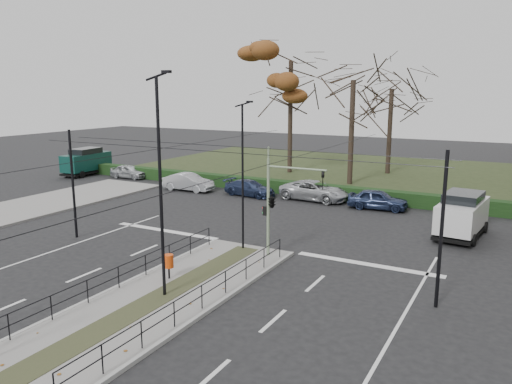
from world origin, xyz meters
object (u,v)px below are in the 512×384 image
litter_bin (169,261)px  parked_car_third (250,188)px  parked_car_first (129,171)px  bare_tree_near (353,88)px  traffic_light (273,200)px  streetlamp_median_near (161,186)px  bare_tree_center (392,95)px  parked_car_fifth (378,199)px  green_van (86,161)px  parked_car_fourth (315,191)px  white_van (462,214)px  rust_tree (291,61)px  streetlamp_median_far (243,175)px  parked_car_second (188,182)px

litter_bin → parked_car_third: 18.04m
parked_car_first → bare_tree_near: (19.17, 6.64, 7.63)m
traffic_light → streetlamp_median_near: bearing=-104.2°
bare_tree_center → parked_car_fifth: bearing=-78.5°
traffic_light → green_van: 30.17m
parked_car_fourth → streetlamp_median_near: bearing=-171.7°
parked_car_third → parked_car_fourth: bearing=-73.8°
white_van → green_van: (-34.57, 5.04, 0.03)m
litter_bin → parked_car_fourth: 18.11m
parked_car_first → parked_car_fifth: bearing=-94.9°
rust_tree → parked_car_first: bearing=-140.4°
bare_tree_near → parked_car_fifth: bearing=-59.9°
traffic_light → rust_tree: size_ratio=0.34×
streetlamp_median_near → bare_tree_center: bare_tree_center is taller
white_van → bare_tree_center: bearing=114.8°
traffic_light → parked_car_fifth: 12.93m
traffic_light → litter_bin: traffic_light is taller
green_van → parked_car_fifth: size_ratio=1.31×
rust_tree → streetlamp_median_far: bearing=-70.7°
streetlamp_median_near → bare_tree_near: size_ratio=0.74×
parked_car_third → parked_car_fourth: (5.01, 0.95, 0.11)m
white_van → parked_car_fifth: bearing=144.1°
streetlamp_median_far → parked_car_fifth: bearing=73.6°
parked_car_first → green_van: size_ratio=0.69×
parked_car_second → parked_car_fourth: 10.54m
traffic_light → parked_car_third: bearing=123.6°
parked_car_first → bare_tree_near: 21.68m
streetlamp_median_far → white_van: size_ratio=1.50×
parked_car_fourth → streetlamp_median_far: bearing=-170.5°
parked_car_third → white_van: (15.79, -3.93, 0.70)m
bare_tree_center → parked_car_fourth: bearing=-97.4°
parked_car_second → white_van: size_ratio=0.87×
parked_car_fourth → bare_tree_center: 16.07m
streetlamp_median_far → white_van: bearing=40.5°
rust_tree → bare_tree_near: size_ratio=1.20×
streetlamp_median_near → parked_car_second: 22.01m
streetlamp_median_near → bare_tree_center: (0.29, 33.99, 3.08)m
litter_bin → parked_car_fifth: 17.98m
bare_tree_center → bare_tree_near: size_ratio=0.92×
green_van → rust_tree: 21.96m
traffic_light → streetlamp_median_far: bearing=170.3°
parked_car_second → parked_car_fourth: size_ratio=0.83×
parked_car_second → bare_tree_near: (10.79, 8.78, 7.55)m
litter_bin → rust_tree: rust_tree is taller
streetlamp_median_near → bare_tree_center: size_ratio=0.80×
litter_bin → bare_tree_center: bearing=87.8°
parked_car_second → streetlamp_median_near: bearing=-148.5°
traffic_light → green_van: size_ratio=0.90×
parked_car_fourth → parked_car_fifth: size_ratio=1.28×
streetlamp_median_far → green_van: size_ratio=1.40×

